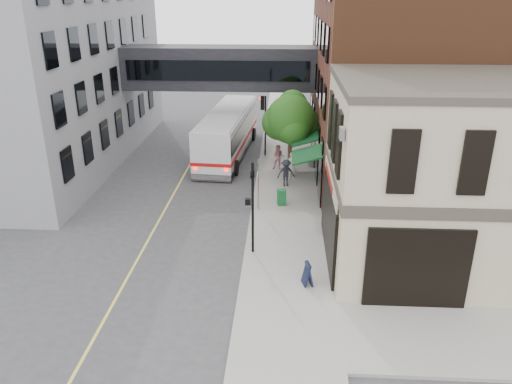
# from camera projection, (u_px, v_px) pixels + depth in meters

# --- Properties ---
(ground) EXTENTS (120.00, 120.00, 0.00)m
(ground) POSITION_uv_depth(u_px,v_px,m) (241.00, 276.00, 22.13)
(ground) COLOR #38383A
(ground) RESTS_ON ground
(sidewalk_main) EXTENTS (4.00, 60.00, 0.15)m
(sidewalk_main) POSITION_uv_depth(u_px,v_px,m) (286.00, 170.00, 34.95)
(sidewalk_main) COLOR gray
(sidewalk_main) RESTS_ON ground
(corner_building) EXTENTS (10.19, 8.12, 8.45)m
(corner_building) POSITION_uv_depth(u_px,v_px,m) (447.00, 176.00, 21.92)
(corner_building) COLOR tan
(corner_building) RESTS_ON ground
(brick_building) EXTENTS (13.76, 18.00, 14.00)m
(brick_building) POSITION_uv_depth(u_px,v_px,m) (410.00, 68.00, 32.84)
(brick_building) COLOR #562F1A
(brick_building) RESTS_ON ground
(opposite_building) EXTENTS (14.00, 24.00, 14.00)m
(opposite_building) POSITION_uv_depth(u_px,v_px,m) (19.00, 63.00, 35.18)
(opposite_building) COLOR gray
(opposite_building) RESTS_ON ground
(skyway_bridge) EXTENTS (14.00, 3.18, 3.00)m
(skyway_bridge) POSITION_uv_depth(u_px,v_px,m) (220.00, 68.00, 36.48)
(skyway_bridge) COLOR black
(skyway_bridge) RESTS_ON ground
(traffic_signal_near) EXTENTS (0.44, 0.22, 4.60)m
(traffic_signal_near) POSITION_uv_depth(u_px,v_px,m) (252.00, 197.00, 22.84)
(traffic_signal_near) COLOR black
(traffic_signal_near) RESTS_ON sidewalk_main
(traffic_signal_far) EXTENTS (0.53, 0.28, 4.50)m
(traffic_signal_far) POSITION_uv_depth(u_px,v_px,m) (264.00, 114.00, 36.58)
(traffic_signal_far) COLOR black
(traffic_signal_far) RESTS_ON sidewalk_main
(street_sign_pole) EXTENTS (0.08, 0.75, 3.00)m
(street_sign_pole) POSITION_uv_depth(u_px,v_px,m) (258.00, 180.00, 27.86)
(street_sign_pole) COLOR gray
(street_sign_pole) RESTS_ON sidewalk_main
(street_tree) EXTENTS (3.80, 3.20, 5.60)m
(street_tree) POSITION_uv_depth(u_px,v_px,m) (291.00, 119.00, 32.77)
(street_tree) COLOR #382619
(street_tree) RESTS_ON sidewalk_main
(lane_marking) EXTENTS (0.12, 40.00, 0.01)m
(lane_marking) POSITION_uv_depth(u_px,v_px,m) (176.00, 190.00, 31.64)
(lane_marking) COLOR #D8CC4C
(lane_marking) RESTS_ON ground
(bus) EXTENTS (3.73, 12.53, 3.32)m
(bus) POSITION_uv_depth(u_px,v_px,m) (228.00, 131.00, 37.73)
(bus) COLOR silver
(bus) RESTS_ON ground
(pedestrian_a) EXTENTS (0.74, 0.58, 1.79)m
(pedestrian_a) POSITION_uv_depth(u_px,v_px,m) (292.00, 166.00, 32.80)
(pedestrian_a) COLOR silver
(pedestrian_a) RESTS_ON sidewalk_main
(pedestrian_b) EXTENTS (0.91, 0.74, 1.77)m
(pedestrian_b) POSITION_uv_depth(u_px,v_px,m) (278.00, 157.00, 34.49)
(pedestrian_b) COLOR pink
(pedestrian_b) RESTS_ON sidewalk_main
(pedestrian_c) EXTENTS (1.25, 0.88, 1.76)m
(pedestrian_c) POSITION_uv_depth(u_px,v_px,m) (286.00, 173.00, 31.56)
(pedestrian_c) COLOR black
(pedestrian_c) RESTS_ON sidewalk_main
(newspaper_box) EXTENTS (0.55, 0.51, 0.94)m
(newspaper_box) POSITION_uv_depth(u_px,v_px,m) (282.00, 197.00, 28.94)
(newspaper_box) COLOR #145B2B
(newspaper_box) RESTS_ON sidewalk_main
(sandwich_board) EXTENTS (0.49, 0.64, 1.01)m
(sandwich_board) POSITION_uv_depth(u_px,v_px,m) (308.00, 274.00, 21.06)
(sandwich_board) COLOR black
(sandwich_board) RESTS_ON sidewalk_main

